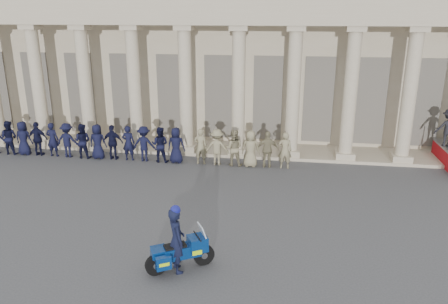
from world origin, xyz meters
TOP-DOWN VIEW (x-y plane):
  - ground at (0.00, 0.00)m, footprint 90.00×90.00m
  - building at (-0.00, 14.74)m, footprint 40.00×12.50m
  - officer_rank at (-4.98, 6.50)m, footprint 17.64×0.65m
  - motorcycle at (0.99, -2.33)m, footprint 1.78×1.32m
  - rider at (0.90, -2.38)m, footprint 0.74×0.82m

SIDE VIEW (x-z plane):
  - ground at x=0.00m, z-range 0.00..0.00m
  - motorcycle at x=0.99m, z-range -0.09..1.19m
  - officer_rank at x=-4.98m, z-range 0.00..1.72m
  - rider at x=0.90m, z-range -0.01..1.97m
  - building at x=0.00m, z-range 0.02..9.02m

